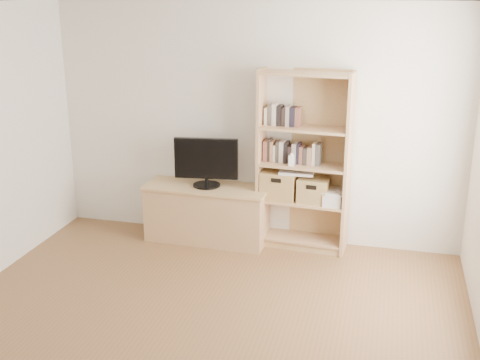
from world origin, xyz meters
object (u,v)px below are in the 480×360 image
(tv_stand, at_px, (207,214))
(bookshelf, at_px, (304,162))
(basket_left, at_px, (279,185))
(laptop, at_px, (297,172))
(basket_right, at_px, (313,190))
(baby_monitor, at_px, (291,161))
(television, at_px, (206,162))

(tv_stand, distance_m, bookshelf, 1.24)
(tv_stand, bearing_deg, basket_left, 7.80)
(bookshelf, relative_size, laptop, 5.32)
(bookshelf, bearing_deg, basket_right, -2.60)
(bookshelf, height_order, baby_monitor, bookshelf)
(baby_monitor, bearing_deg, basket_left, 138.02)
(television, distance_m, basket_right, 1.20)
(television, xyz_separation_m, basket_left, (0.80, 0.09, -0.22))
(basket_right, bearing_deg, baby_monitor, -156.12)
(baby_monitor, distance_m, basket_left, 0.36)
(tv_stand, relative_size, baby_monitor, 11.68)
(baby_monitor, height_order, laptop, baby_monitor)
(bookshelf, height_order, basket_left, bookshelf)
(bookshelf, height_order, basket_right, bookshelf)
(tv_stand, relative_size, television, 1.91)
(bookshelf, bearing_deg, baby_monitor, -135.00)
(television, relative_size, basket_right, 2.18)
(basket_left, xyz_separation_m, laptop, (0.19, -0.02, 0.17))
(basket_left, xyz_separation_m, basket_right, (0.37, -0.03, -0.02))
(tv_stand, relative_size, basket_left, 3.59)
(television, relative_size, laptop, 1.92)
(tv_stand, relative_size, basket_right, 4.18)
(bookshelf, height_order, television, bookshelf)
(bookshelf, relative_size, basket_left, 5.20)
(tv_stand, bearing_deg, basket_right, 4.42)
(tv_stand, xyz_separation_m, basket_right, (1.17, 0.06, 0.36))
(basket_left, relative_size, basket_right, 1.17)
(baby_monitor, distance_m, basket_right, 0.41)
(basket_right, relative_size, laptop, 0.88)
(television, bearing_deg, basket_right, -4.18)
(baby_monitor, bearing_deg, laptop, 58.36)
(tv_stand, xyz_separation_m, bookshelf, (1.05, 0.08, 0.66))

